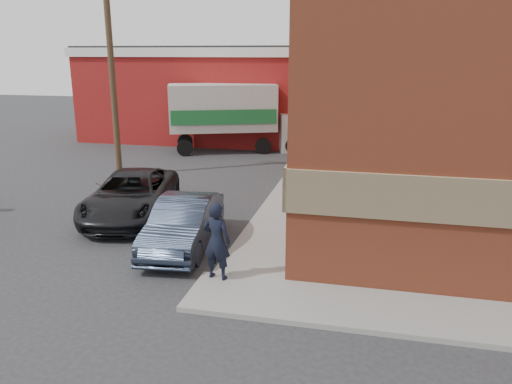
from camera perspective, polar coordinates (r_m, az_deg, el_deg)
The scene contains 8 objects.
ground at distance 12.27m, azimuth -3.70°, elevation -9.78°, with size 90.00×90.00×0.00m, color #28282B.
sidewalk_west at distance 20.44m, azimuth 5.15°, elevation 0.88°, with size 1.80×18.00×0.12m, color gray.
warehouse at distance 32.05m, azimuth -3.85°, elevation 11.29°, with size 16.30×8.30×5.60m.
utility_pole at distance 22.35m, azimuth -16.20°, elevation 13.77°, with size 2.00×0.26×9.00m.
man at distance 11.65m, azimuth -4.52°, elevation -5.59°, with size 0.68×0.45×1.86m, color black.
sedan at distance 13.98m, azimuth -8.28°, elevation -3.57°, with size 1.47×4.22×1.39m, color #293244.
suv_a at distance 16.90m, azimuth -14.06°, elevation -0.34°, with size 2.44×5.29×1.47m, color black.
box_truck at distance 27.25m, azimuth -2.32°, elevation 9.01°, with size 7.64×4.62×3.63m.
Camera 1 is at (3.25, -10.59, 5.28)m, focal length 35.00 mm.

